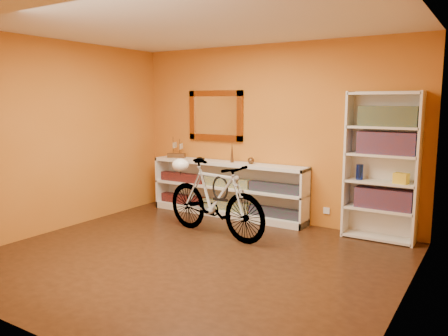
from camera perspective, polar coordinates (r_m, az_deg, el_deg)
The scene contains 24 objects.
floor at distance 5.17m, azimuth -4.21°, elevation -11.53°, with size 4.50×4.00×0.01m, color black.
ceiling at distance 4.92m, azimuth -4.56°, elevation 18.32°, with size 4.50×4.00×0.01m, color silver.
back_wall at distance 6.59m, azimuth 6.05°, elevation 4.45°, with size 4.50×0.01×2.60m, color #B6621B.
left_wall at distance 6.47m, azimuth -20.72°, elevation 3.87°, with size 0.01×4.00×2.60m, color #B6621B.
right_wall at distance 3.98m, azimuth 22.76°, elevation 1.13°, with size 0.01×4.00×2.60m, color #B6621B.
gilt_mirror at distance 7.01m, azimuth -1.11°, elevation 6.79°, with size 0.98×0.06×0.78m, color brown.
wall_socket at distance 6.40m, azimuth 13.11°, elevation -5.39°, with size 0.09×0.01×0.09m, color silver.
console_unit at distance 6.85m, azimuth 0.38°, elevation -2.73°, with size 2.60×0.35×0.85m, color silver, non-canonical shape.
cd_row_lower at distance 6.89m, azimuth 0.29°, elevation -4.84°, with size 2.50×0.13×0.14m, color black.
cd_row_upper at distance 6.81m, azimuth 0.29°, elevation -1.86°, with size 2.50×0.13×0.14m, color navy.
model_ship at distance 7.32m, azimuth -6.17°, elevation 2.69°, with size 0.29×0.11×0.35m, color #462913, non-canonical shape.
toy_car at distance 7.05m, azimuth -3.03°, elevation 1.08°, with size 0.00×0.00×0.00m, color black.
bronze_ornament at distance 6.71m, azimuth 1.04°, elevation 2.08°, with size 0.05×0.05×0.32m, color #52351C.
decorative_orb at distance 6.57m, azimuth 3.50°, elevation 0.95°, with size 0.10×0.10×0.10m, color #52351C.
bookcase at distance 5.93m, azimuth 19.67°, elevation 0.14°, with size 0.90×0.30×1.90m, color silver, non-canonical shape.
book_row_a at distance 5.99m, azimuth 19.94°, elevation -3.73°, with size 0.70×0.22×0.26m, color maroon.
book_row_b at distance 5.89m, azimuth 20.29°, elevation 3.04°, with size 0.70×0.22×0.28m, color maroon.
book_row_c at distance 5.87m, azimuth 20.46°, elevation 6.29°, with size 0.70×0.22×0.25m, color #173B50.
travel_mug at distance 5.99m, azimuth 17.11°, elevation -0.49°, with size 0.09×0.09×0.20m, color navy.
red_tin at distance 5.95m, azimuth 18.14°, elevation 6.04°, with size 0.13×0.13×0.17m, color maroon.
yellow_bag at distance 5.86m, azimuth 21.91°, elevation -1.26°, with size 0.17×0.11×0.13m, color gold.
bicycle at distance 5.83m, azimuth -1.22°, elevation -3.96°, with size 1.72×0.44×1.01m, color silver.
helmet at distance 6.22m, azimuth -5.65°, elevation 0.39°, with size 0.24×0.23×0.18m, color white.
u_lock at distance 5.73m, azimuth -0.49°, elevation -2.63°, with size 0.24×0.24×0.03m, color black.
Camera 1 is at (2.88, -3.90, 1.77)m, focal length 35.39 mm.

